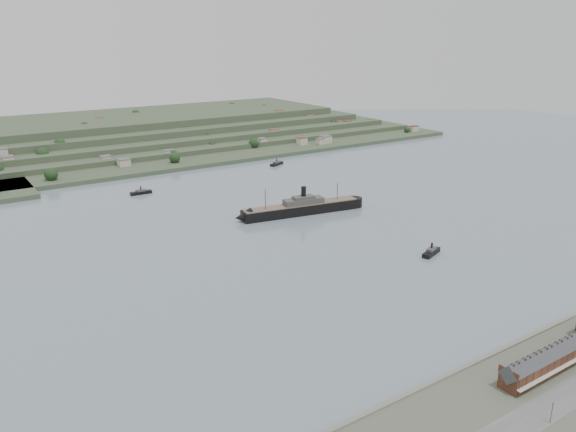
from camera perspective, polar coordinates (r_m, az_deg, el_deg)
ground at (r=359.64m, az=2.80°, el=-2.71°), size 1400.00×1400.00×0.00m
terrace_row at (r=247.89m, az=25.19°, el=-12.89°), size 55.60×9.80×11.07m
far_peninsula at (r=710.46m, az=-14.68°, el=8.08°), size 760.00×309.00×30.00m
steamship at (r=413.88m, az=1.03°, el=0.78°), size 102.88×28.13×24.79m
tugboat at (r=350.01m, az=14.36°, el=-3.55°), size 17.61×9.90×7.68m
ferry_west at (r=483.63m, az=-14.71°, el=2.36°), size 17.78×5.40×6.62m
ferry_east at (r=573.66m, az=-1.16°, el=5.36°), size 18.17×11.80×6.64m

